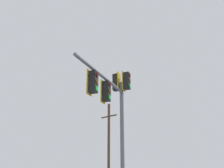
# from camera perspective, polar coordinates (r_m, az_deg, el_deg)

# --- Properties ---
(signal_mast_assembly) EXTENTS (1.98, 4.74, 7.30)m
(signal_mast_assembly) POSITION_cam_1_polar(r_m,az_deg,el_deg) (11.95, 0.56, -4.99)
(signal_mast_assembly) COLOR slate
(signal_mast_assembly) RESTS_ON ground
(utility_pole_wooden) EXTENTS (1.85, 1.50, 9.60)m
(utility_pole_wooden) POSITION_cam_1_polar(r_m,az_deg,el_deg) (27.26, -0.73, -14.03)
(utility_pole_wooden) COLOR #4C3823
(utility_pole_wooden) RESTS_ON ground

